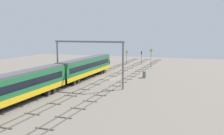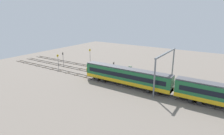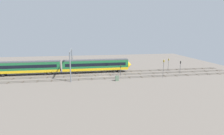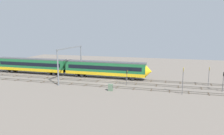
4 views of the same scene
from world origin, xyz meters
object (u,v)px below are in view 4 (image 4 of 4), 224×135
(train, at_px, (68,67))
(relay_cabinet, at_px, (111,87))
(signal_light_trackside_departure, at_px, (223,79))
(signal_light_trackside_approach, at_px, (127,75))
(speed_sign_mid_trackside, at_px, (209,74))
(overhead_gantry, at_px, (70,56))
(speed_sign_near_foreground, at_px, (183,77))

(train, xyz_separation_m, relay_cabinet, (17.30, -12.79, -1.86))
(signal_light_trackside_departure, relative_size, relay_cabinet, 2.85)
(signal_light_trackside_departure, bearing_deg, signal_light_trackside_approach, -179.39)
(signal_light_trackside_approach, bearing_deg, speed_sign_mid_trackside, 13.37)
(signal_light_trackside_approach, xyz_separation_m, signal_light_trackside_departure, (22.37, 0.24, 0.37))
(overhead_gantry, height_order, relay_cabinet, overhead_gantry)
(speed_sign_near_foreground, distance_m, speed_sign_mid_trackside, 11.50)
(speed_sign_near_foreground, xyz_separation_m, signal_light_trackside_approach, (-13.43, 4.73, -1.26))
(train, distance_m, relay_cabinet, 21.59)
(speed_sign_near_foreground, bearing_deg, relay_cabinet, -174.61)
(relay_cabinet, bearing_deg, overhead_gantry, 149.73)
(speed_sign_near_foreground, relative_size, signal_light_trackside_departure, 1.33)
(signal_light_trackside_departure, bearing_deg, overhead_gantry, 177.39)
(overhead_gantry, distance_m, signal_light_trackside_approach, 17.24)
(overhead_gantry, xyz_separation_m, signal_light_trackside_approach, (16.64, -2.01, -4.04))
(train, distance_m, overhead_gantry, 6.81)
(speed_sign_near_foreground, bearing_deg, speed_sign_mid_trackside, 55.59)
(signal_light_trackside_approach, distance_m, signal_light_trackside_departure, 22.37)
(train, distance_m, signal_light_trackside_approach, 20.85)
(speed_sign_mid_trackside, relative_size, relay_cabinet, 3.07)
(train, height_order, relay_cabinet, train)
(train, distance_m, signal_light_trackside_departure, 42.64)
(overhead_gantry, bearing_deg, speed_sign_mid_trackside, 4.26)
(speed_sign_mid_trackside, xyz_separation_m, signal_light_trackside_approach, (-19.92, -4.73, -0.54))
(relay_cabinet, bearing_deg, speed_sign_mid_trackside, 26.08)
(signal_light_trackside_approach, xyz_separation_m, relay_cabinet, (-2.50, -6.24, -1.80))
(train, bearing_deg, signal_light_trackside_departure, -8.52)
(speed_sign_mid_trackside, xyz_separation_m, signal_light_trackside_departure, (2.45, -4.50, -0.18))
(signal_light_trackside_departure, xyz_separation_m, relay_cabinet, (-24.87, -6.47, -2.17))
(train, xyz_separation_m, overhead_gantry, (3.16, -4.54, 3.98))
(train, relative_size, signal_light_trackside_approach, 12.84)
(signal_light_trackside_approach, bearing_deg, signal_light_trackside_departure, 0.61)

